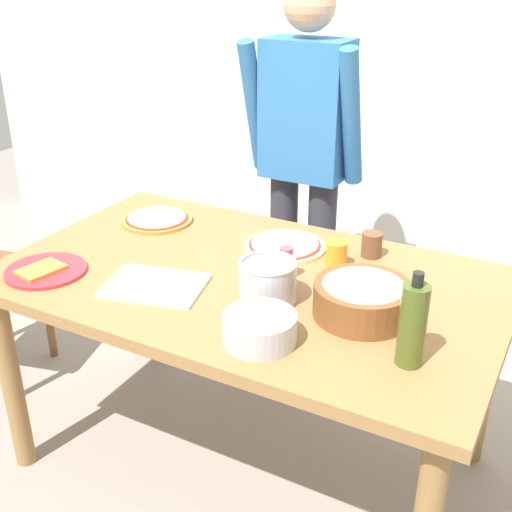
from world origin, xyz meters
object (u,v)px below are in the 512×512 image
(cup_orange, at_px, (336,254))
(cup_small_brown, at_px, (372,245))
(olive_oil_bottle, at_px, (413,324))
(dining_table, at_px, (249,301))
(steel_pot, at_px, (268,281))
(pizza_raw_on_board, at_px, (285,246))
(plate_with_slice, at_px, (45,271))
(mixing_bowl_steel, at_px, (259,328))
(salt_shaker, at_px, (286,263))
(pizza_cooked_on_tray, at_px, (157,219))
(person_cook, at_px, (304,155))
(cutting_board_white, at_px, (155,285))
(popcorn_bowl, at_px, (363,297))

(cup_orange, height_order, cup_small_brown, same)
(olive_oil_bottle, distance_m, cup_small_brown, 0.64)
(dining_table, height_order, steel_pot, steel_pot)
(olive_oil_bottle, bearing_deg, pizza_raw_on_board, 140.68)
(plate_with_slice, xyz_separation_m, mixing_bowl_steel, (0.80, -0.03, 0.03))
(salt_shaker, bearing_deg, cup_orange, 55.71)
(dining_table, bearing_deg, mixing_bowl_steel, -56.67)
(pizza_cooked_on_tray, relative_size, cup_orange, 3.20)
(plate_with_slice, height_order, cup_orange, cup_orange)
(cup_orange, bearing_deg, steel_pot, -105.92)
(person_cook, relative_size, steel_pot, 9.34)
(olive_oil_bottle, relative_size, steel_pot, 1.48)
(person_cook, height_order, salt_shaker, person_cook)
(pizza_raw_on_board, xyz_separation_m, steel_pot, (0.12, -0.36, 0.06))
(dining_table, xyz_separation_m, cutting_board_white, (-0.22, -0.20, 0.10))
(pizza_cooked_on_tray, bearing_deg, cutting_board_white, -54.44)
(pizza_cooked_on_tray, xyz_separation_m, plate_with_slice, (-0.06, -0.53, -0.00))
(pizza_cooked_on_tray, distance_m, salt_shaker, 0.67)
(popcorn_bowl, distance_m, salt_shaker, 0.31)
(dining_table, xyz_separation_m, steel_pot, (0.13, -0.11, 0.16))
(person_cook, distance_m, plate_with_slice, 1.15)
(pizza_raw_on_board, relative_size, salt_shaker, 2.70)
(dining_table, relative_size, cup_orange, 18.82)
(cup_small_brown, bearing_deg, cup_orange, -121.19)
(steel_pot, xyz_separation_m, cutting_board_white, (-0.35, -0.09, -0.06))
(pizza_cooked_on_tray, distance_m, mixing_bowl_steel, 0.93)
(pizza_raw_on_board, distance_m, cup_orange, 0.22)
(person_cook, distance_m, cup_orange, 0.68)
(dining_table, xyz_separation_m, person_cook, (-0.15, 0.76, 0.27))
(person_cook, distance_m, steel_pot, 0.92)
(pizza_cooked_on_tray, xyz_separation_m, olive_oil_bottle, (1.12, -0.46, 0.10))
(pizza_raw_on_board, bearing_deg, popcorn_bowl, -38.06)
(steel_pot, distance_m, cup_small_brown, 0.47)
(cutting_board_white, bearing_deg, olive_oil_bottle, -1.74)
(person_cook, relative_size, popcorn_bowl, 5.79)
(dining_table, xyz_separation_m, mixing_bowl_steel, (0.21, -0.32, 0.13))
(person_cook, bearing_deg, popcorn_bowl, -55.72)
(person_cook, bearing_deg, olive_oil_bottle, -52.96)
(olive_oil_bottle, xyz_separation_m, cup_small_brown, (-0.29, 0.56, -0.07))
(olive_oil_bottle, xyz_separation_m, cutting_board_white, (-0.81, 0.02, -0.11))
(steel_pot, height_order, salt_shaker, steel_pot)
(cup_small_brown, distance_m, cutting_board_white, 0.74)
(dining_table, relative_size, mixing_bowl_steel, 8.00)
(mixing_bowl_steel, bearing_deg, pizza_raw_on_board, 109.62)
(dining_table, height_order, pizza_cooked_on_tray, pizza_cooked_on_tray)
(person_cook, height_order, mixing_bowl_steel, person_cook)
(popcorn_bowl, xyz_separation_m, mixing_bowl_steel, (-0.19, -0.26, -0.02))
(pizza_cooked_on_tray, relative_size, salt_shaker, 2.56)
(pizza_cooked_on_tray, xyz_separation_m, steel_pot, (0.66, -0.35, 0.06))
(dining_table, relative_size, plate_with_slice, 6.15)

